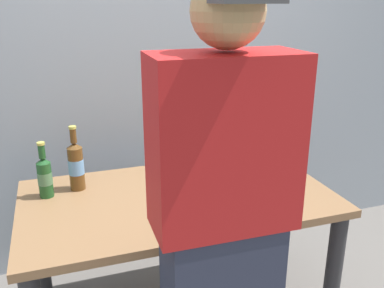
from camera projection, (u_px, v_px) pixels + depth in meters
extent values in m
cube|color=olive|center=(178.00, 198.00, 2.03)|extent=(1.47, 0.82, 0.04)
cylinder|color=#2D2D30|center=(333.00, 277.00, 2.03)|extent=(0.08, 0.08, 0.69)
cylinder|color=#2D2D30|center=(40.00, 249.00, 2.26)|extent=(0.08, 0.08, 0.69)
cylinder|color=#2D2D30|center=(264.00, 211.00, 2.66)|extent=(0.08, 0.08, 0.69)
cube|color=#B7BABC|center=(249.00, 177.00, 2.21)|extent=(0.32, 0.25, 0.01)
cube|color=#232326|center=(250.00, 177.00, 2.19)|extent=(0.27, 0.16, 0.00)
cube|color=#B7BABC|center=(238.00, 146.00, 2.33)|extent=(0.31, 0.15, 0.21)
cube|color=black|center=(238.00, 147.00, 2.33)|extent=(0.29, 0.13, 0.19)
cylinder|color=#1E5123|center=(45.00, 180.00, 1.98)|extent=(0.07, 0.07, 0.17)
cone|color=#1E5123|center=(43.00, 161.00, 1.94)|extent=(0.07, 0.07, 0.02)
cylinder|color=#1E5123|center=(42.00, 152.00, 1.93)|extent=(0.03, 0.03, 0.07)
cylinder|color=#BFB74C|center=(41.00, 144.00, 1.92)|extent=(0.04, 0.04, 0.01)
cylinder|color=#507F54|center=(45.00, 178.00, 1.97)|extent=(0.07, 0.07, 0.06)
cylinder|color=brown|center=(76.00, 169.00, 2.05)|extent=(0.07, 0.07, 0.22)
cone|color=brown|center=(74.00, 145.00, 2.01)|extent=(0.07, 0.07, 0.03)
cylinder|color=brown|center=(73.00, 136.00, 1.99)|extent=(0.03, 0.03, 0.07)
cylinder|color=#BFB74C|center=(72.00, 127.00, 1.98)|extent=(0.04, 0.04, 0.01)
cylinder|color=#6BA1D7|center=(76.00, 167.00, 2.04)|extent=(0.07, 0.07, 0.08)
cube|color=red|center=(224.00, 144.00, 1.29)|extent=(0.46, 0.23, 0.56)
sphere|color=tan|center=(228.00, 11.00, 1.16)|extent=(0.21, 0.21, 0.21)
cube|color=#4C4C4C|center=(247.00, 1.00, 1.04)|extent=(0.17, 0.12, 0.01)
cylinder|color=#19598C|center=(169.00, 178.00, 2.10)|extent=(0.08, 0.08, 0.08)
torus|color=#19598C|center=(177.00, 176.00, 2.12)|extent=(0.06, 0.01, 0.06)
cube|color=#99A3AD|center=(141.00, 55.00, 2.50)|extent=(6.00, 0.10, 2.60)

